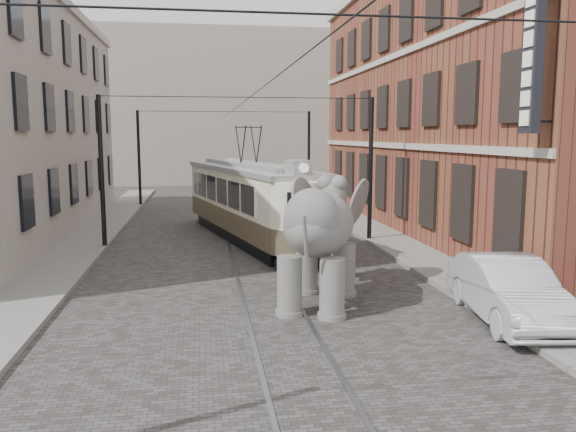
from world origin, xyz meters
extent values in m
plane|color=#494643|center=(0.00, 0.00, 0.00)|extent=(120.00, 120.00, 0.00)
cube|color=slate|center=(6.00, 0.00, 0.07)|extent=(2.00, 60.00, 0.15)
cube|color=slate|center=(-6.50, 0.00, 0.07)|extent=(2.00, 60.00, 0.15)
cube|color=brown|center=(11.00, 9.00, 6.00)|extent=(8.00, 26.00, 12.00)
cube|color=#9F9283|center=(0.00, 40.00, 7.00)|extent=(28.00, 10.00, 14.00)
imported|color=#AEADB2|center=(5.49, -4.73, 0.77)|extent=(2.21, 4.83, 1.54)
camera|label=1|loc=(-1.76, -17.36, 4.45)|focal=36.18mm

